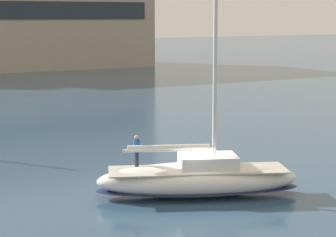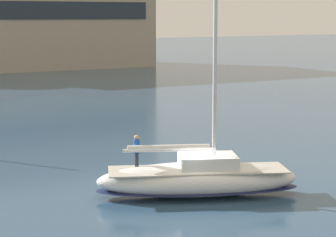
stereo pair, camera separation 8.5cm
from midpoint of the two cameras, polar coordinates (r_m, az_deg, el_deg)
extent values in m
plane|color=#2D4C6B|center=(33.38, 2.53, -6.76)|extent=(400.00, 400.00, 0.00)
cube|color=tan|center=(115.23, -12.54, 8.72)|extent=(41.48, 17.75, 17.72)
cube|color=#1E2833|center=(106.74, -11.07, 9.23)|extent=(37.33, 0.10, 2.84)
ellipsoid|color=white|center=(33.16, 2.54, -5.32)|extent=(10.46, 6.75, 1.73)
ellipsoid|color=#19234C|center=(33.28, 2.54, -6.11)|extent=(10.57, 6.82, 0.21)
cube|color=#BCB7A8|center=(33.04, 2.55, -4.47)|extent=(9.16, 5.84, 0.06)
cube|color=silver|center=(33.03, 3.43, -3.79)|extent=(3.42, 2.98, 0.71)
cylinder|color=silver|center=(32.28, 4.07, 6.68)|extent=(0.20, 0.20, 12.73)
cylinder|color=silver|center=(32.62, -0.01, -2.75)|extent=(4.26, 2.02, 0.17)
cylinder|color=white|center=(32.60, -0.01, -2.54)|extent=(3.88, 1.93, 0.28)
cylinder|color=#232838|center=(32.95, -2.81, -3.69)|extent=(0.26, 0.26, 0.85)
cylinder|color=#1E4CA5|center=(32.80, -2.82, -2.41)|extent=(0.45, 0.45, 0.65)
sphere|color=tan|center=(32.71, -2.82, -1.65)|extent=(0.24, 0.24, 0.24)
camera|label=1|loc=(0.04, -90.07, -0.01)|focal=70.00mm
camera|label=2|loc=(0.04, 89.93, 0.01)|focal=70.00mm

